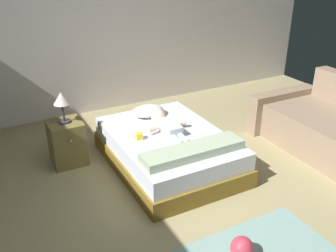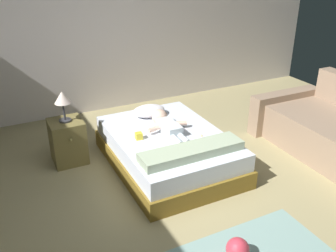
{
  "view_description": "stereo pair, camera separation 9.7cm",
  "coord_description": "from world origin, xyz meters",
  "px_view_note": "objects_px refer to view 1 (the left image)",
  "views": [
    {
      "loc": [
        -1.51,
        -2.41,
        2.31
      ],
      "look_at": [
        0.28,
        0.96,
        0.5
      ],
      "focal_mm": 40.01,
      "sensor_mm": 36.0,
      "label": 1
    },
    {
      "loc": [
        -1.43,
        -2.46,
        2.31
      ],
      "look_at": [
        0.28,
        0.96,
        0.5
      ],
      "focal_mm": 40.01,
      "sensor_mm": 36.0,
      "label": 2
    }
  ],
  "objects_px": {
    "bed": "(168,150)",
    "toy_ball": "(242,248)",
    "pillow": "(148,111)",
    "toy_block": "(139,136)",
    "baby": "(166,124)",
    "nightstand": "(67,143)",
    "baby_bottle": "(202,137)",
    "toothbrush": "(180,126)",
    "lamp": "(62,100)"
  },
  "relations": [
    {
      "from": "nightstand",
      "to": "toy_block",
      "type": "bearing_deg",
      "value": -40.48
    },
    {
      "from": "bed",
      "to": "pillow",
      "type": "distance_m",
      "value": 0.63
    },
    {
      "from": "baby",
      "to": "toothbrush",
      "type": "distance_m",
      "value": 0.2
    },
    {
      "from": "toothbrush",
      "to": "toy_ball",
      "type": "height_order",
      "value": "toothbrush"
    },
    {
      "from": "toy_block",
      "to": "baby_bottle",
      "type": "xyz_separation_m",
      "value": [
        0.61,
        -0.33,
        -0.01
      ]
    },
    {
      "from": "pillow",
      "to": "lamp",
      "type": "height_order",
      "value": "lamp"
    },
    {
      "from": "baby_bottle",
      "to": "pillow",
      "type": "bearing_deg",
      "value": 105.7
    },
    {
      "from": "lamp",
      "to": "toy_ball",
      "type": "bearing_deg",
      "value": -68.77
    },
    {
      "from": "toy_block",
      "to": "baby",
      "type": "bearing_deg",
      "value": 11.01
    },
    {
      "from": "baby",
      "to": "toy_block",
      "type": "height_order",
      "value": "baby"
    },
    {
      "from": "nightstand",
      "to": "lamp",
      "type": "height_order",
      "value": "lamp"
    },
    {
      "from": "pillow",
      "to": "toy_ball",
      "type": "distance_m",
      "value": 2.2
    },
    {
      "from": "toy_ball",
      "to": "baby_bottle",
      "type": "xyz_separation_m",
      "value": [
        0.42,
        1.29,
        0.33
      ]
    },
    {
      "from": "baby",
      "to": "nightstand",
      "type": "xyz_separation_m",
      "value": [
        -1.05,
        0.5,
        -0.21
      ]
    },
    {
      "from": "toothbrush",
      "to": "toy_ball",
      "type": "bearing_deg",
      "value": -102.48
    },
    {
      "from": "toy_ball",
      "to": "lamp",
      "type": "bearing_deg",
      "value": 111.23
    },
    {
      "from": "baby",
      "to": "toy_block",
      "type": "xyz_separation_m",
      "value": [
        -0.37,
        -0.07,
        -0.03
      ]
    },
    {
      "from": "bed",
      "to": "pillow",
      "type": "relative_size",
      "value": 4.2
    },
    {
      "from": "toy_block",
      "to": "baby_bottle",
      "type": "distance_m",
      "value": 0.69
    },
    {
      "from": "toy_block",
      "to": "lamp",
      "type": "bearing_deg",
      "value": 139.51
    },
    {
      "from": "bed",
      "to": "baby_bottle",
      "type": "relative_size",
      "value": 16.82
    },
    {
      "from": "toy_block",
      "to": "nightstand",
      "type": "bearing_deg",
      "value": 139.52
    },
    {
      "from": "baby",
      "to": "lamp",
      "type": "xyz_separation_m",
      "value": [
        -1.05,
        0.5,
        0.32
      ]
    },
    {
      "from": "pillow",
      "to": "baby_bottle",
      "type": "height_order",
      "value": "pillow"
    },
    {
      "from": "baby",
      "to": "lamp",
      "type": "height_order",
      "value": "lamp"
    },
    {
      "from": "bed",
      "to": "toy_ball",
      "type": "height_order",
      "value": "bed"
    },
    {
      "from": "baby",
      "to": "toy_block",
      "type": "bearing_deg",
      "value": -168.99
    },
    {
      "from": "baby",
      "to": "baby_bottle",
      "type": "relative_size",
      "value": 6.93
    },
    {
      "from": "nightstand",
      "to": "toy_block",
      "type": "distance_m",
      "value": 0.9
    },
    {
      "from": "pillow",
      "to": "toy_block",
      "type": "distance_m",
      "value": 0.65
    },
    {
      "from": "baby",
      "to": "toothbrush",
      "type": "height_order",
      "value": "baby"
    },
    {
      "from": "baby",
      "to": "toy_block",
      "type": "relative_size",
      "value": 8.63
    },
    {
      "from": "toothbrush",
      "to": "pillow",
      "type": "bearing_deg",
      "value": 113.33
    },
    {
      "from": "bed",
      "to": "toy_ball",
      "type": "distance_m",
      "value": 1.61
    },
    {
      "from": "bed",
      "to": "toothbrush",
      "type": "distance_m",
      "value": 0.32
    },
    {
      "from": "baby",
      "to": "baby_bottle",
      "type": "height_order",
      "value": "baby"
    },
    {
      "from": "pillow",
      "to": "toothbrush",
      "type": "height_order",
      "value": "pillow"
    },
    {
      "from": "bed",
      "to": "pillow",
      "type": "height_order",
      "value": "pillow"
    },
    {
      "from": "toothbrush",
      "to": "baby_bottle",
      "type": "distance_m",
      "value": 0.41
    },
    {
      "from": "nightstand",
      "to": "toothbrush",
      "type": "bearing_deg",
      "value": -21.95
    },
    {
      "from": "nightstand",
      "to": "toy_block",
      "type": "xyz_separation_m",
      "value": [
        0.67,
        -0.57,
        0.18
      ]
    },
    {
      "from": "bed",
      "to": "toy_ball",
      "type": "relative_size",
      "value": 9.01
    },
    {
      "from": "bed",
      "to": "baby",
      "type": "bearing_deg",
      "value": 74.69
    },
    {
      "from": "toy_ball",
      "to": "baby",
      "type": "bearing_deg",
      "value": 83.59
    },
    {
      "from": "lamp",
      "to": "toy_ball",
      "type": "height_order",
      "value": "lamp"
    },
    {
      "from": "toy_ball",
      "to": "toy_block",
      "type": "height_order",
      "value": "toy_block"
    },
    {
      "from": "baby",
      "to": "baby_bottle",
      "type": "bearing_deg",
      "value": -60.21
    },
    {
      "from": "nightstand",
      "to": "baby_bottle",
      "type": "distance_m",
      "value": 1.57
    },
    {
      "from": "bed",
      "to": "lamp",
      "type": "bearing_deg",
      "value": 149.23
    },
    {
      "from": "bed",
      "to": "baby",
      "type": "relative_size",
      "value": 2.43
    }
  ]
}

